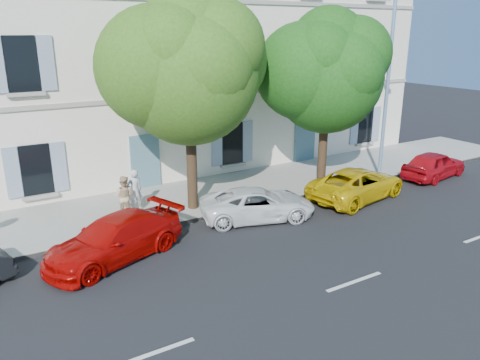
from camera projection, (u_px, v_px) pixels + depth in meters
ground at (273, 232)px, 16.42m from camera, size 90.00×90.00×0.00m
sidewalk at (214, 194)px, 20.04m from camera, size 36.00×4.50×0.15m
kerb at (240, 210)px, 18.26m from camera, size 36.00×0.16×0.16m
building at (157, 47)px, 22.94m from camera, size 28.00×7.00×12.00m
car_red_coupe at (115, 239)px, 14.32m from camera, size 4.92×3.29×1.32m
car_white_coupe at (258, 204)px, 17.41m from camera, size 4.66×3.17×1.18m
car_yellow_supercar at (357, 184)px, 19.52m from camera, size 5.02×3.00×1.31m
car_red_hatchback at (434, 165)px, 22.32m from camera, size 4.03×2.11×1.31m
tree_left at (189, 75)px, 16.78m from camera, size 5.08×5.08×7.88m
tree_right at (327, 78)px, 19.83m from camera, size 4.77×4.77×7.34m
street_lamp at (391, 74)px, 20.85m from camera, size 0.30×1.79×8.39m
pedestrian_a at (135, 191)px, 17.67m from camera, size 0.65×0.47×1.66m
pedestrian_b at (124, 197)px, 17.17m from camera, size 0.97×0.94×1.57m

